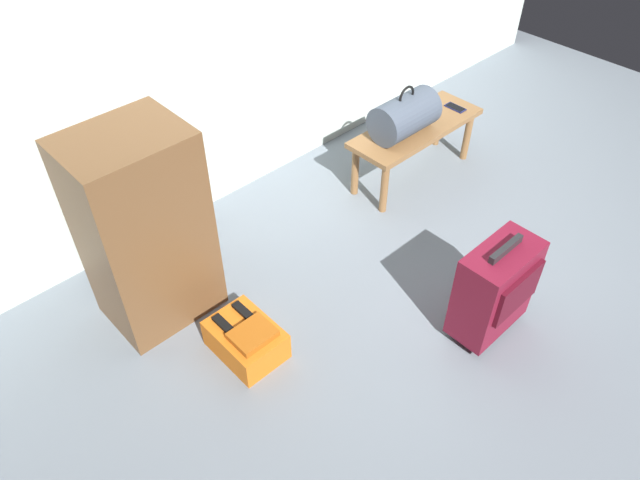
# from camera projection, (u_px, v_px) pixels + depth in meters

# --- Properties ---
(ground_plane) EXTENTS (6.60, 6.60, 0.00)m
(ground_plane) POSITION_uv_depth(u_px,v_px,m) (454.00, 280.00, 3.45)
(ground_plane) COLOR slate
(bench) EXTENTS (1.00, 0.36, 0.40)m
(bench) POSITION_uv_depth(u_px,v_px,m) (416.00, 133.00, 3.97)
(bench) COLOR olive
(bench) RESTS_ON ground
(duffel_bag_slate) EXTENTS (0.44, 0.26, 0.34)m
(duffel_bag_slate) POSITION_uv_depth(u_px,v_px,m) (404.00, 116.00, 3.77)
(duffel_bag_slate) COLOR #475160
(duffel_bag_slate) RESTS_ON bench
(cell_phone) EXTENTS (0.07, 0.14, 0.01)m
(cell_phone) POSITION_uv_depth(u_px,v_px,m) (455.00, 108.00, 4.09)
(cell_phone) COLOR #191E4C
(cell_phone) RESTS_ON bench
(suitcase_upright_burgundy) EXTENTS (0.43, 0.25, 0.60)m
(suitcase_upright_burgundy) POSITION_uv_depth(u_px,v_px,m) (495.00, 288.00, 2.98)
(suitcase_upright_burgundy) COLOR maroon
(suitcase_upright_burgundy) RESTS_ON ground
(backpack_orange) EXTENTS (0.28, 0.38, 0.21)m
(backpack_orange) POSITION_uv_depth(u_px,v_px,m) (246.00, 339.00, 3.01)
(backpack_orange) COLOR orange
(backpack_orange) RESTS_ON ground
(side_cabinet) EXTENTS (0.56, 0.44, 1.10)m
(side_cabinet) POSITION_uv_depth(u_px,v_px,m) (145.00, 231.00, 2.94)
(side_cabinet) COLOR brown
(side_cabinet) RESTS_ON ground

